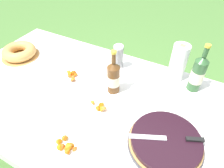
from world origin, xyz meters
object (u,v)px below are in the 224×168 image
at_px(cider_bottle_green, 198,74).
at_px(snack_plate_right, 70,147).
at_px(berry_tart, 165,142).
at_px(serving_knife, 173,138).
at_px(snack_plate_near, 98,106).
at_px(cup_stack, 118,57).
at_px(bundt_cake, 19,52).
at_px(cider_bottle_amber, 113,77).
at_px(snack_plate_left, 74,75).
at_px(paper_towel_roll, 178,63).

distance_m(cider_bottle_green, snack_plate_right, 0.90).
height_order(berry_tart, serving_knife, serving_knife).
relative_size(berry_tart, cider_bottle_green, 1.14).
bearing_deg(snack_plate_near, cup_stack, 99.89).
relative_size(berry_tart, bundt_cake, 1.32).
relative_size(cider_bottle_amber, snack_plate_left, 1.31).
height_order(cider_bottle_amber, snack_plate_near, cider_bottle_amber).
bearing_deg(cider_bottle_green, snack_plate_left, -160.43).
relative_size(cup_stack, snack_plate_right, 0.83).
height_order(berry_tart, cider_bottle_green, cider_bottle_green).
relative_size(bundt_cake, snack_plate_right, 1.29).
xyz_separation_m(cup_stack, paper_towel_roll, (0.42, 0.08, 0.04)).
distance_m(cider_bottle_green, cider_bottle_amber, 0.54).
bearing_deg(cup_stack, berry_tart, -43.12).
height_order(berry_tart, snack_plate_near, snack_plate_near).
bearing_deg(berry_tart, paper_towel_roll, 100.19).
height_order(cider_bottle_amber, snack_plate_right, cider_bottle_amber).
bearing_deg(bundt_cake, cider_bottle_amber, 0.12).
xyz_separation_m(serving_knife, snack_plate_left, (-0.77, 0.22, -0.05)).
bearing_deg(serving_knife, bundt_cake, -33.80).
relative_size(snack_plate_near, snack_plate_right, 0.88).
bearing_deg(serving_knife, cider_bottle_green, -115.69).
bearing_deg(snack_plate_left, paper_towel_roll, 27.29).
bearing_deg(berry_tart, snack_plate_right, -149.56).
distance_m(snack_plate_near, snack_plate_left, 0.35).
bearing_deg(serving_knife, snack_plate_right, 5.87).
distance_m(berry_tart, snack_plate_near, 0.45).
bearing_deg(snack_plate_right, cider_bottle_amber, 90.45).
xyz_separation_m(snack_plate_left, paper_towel_roll, (0.65, 0.33, 0.12)).
relative_size(cider_bottle_amber, snack_plate_near, 1.55).
bearing_deg(cider_bottle_green, serving_knife, -91.47).
bearing_deg(cup_stack, snack_plate_near, -80.11).
relative_size(bundt_cake, snack_plate_left, 1.24).
xyz_separation_m(serving_knife, cup_stack, (-0.54, 0.47, 0.03)).
distance_m(cider_bottle_green, paper_towel_roll, 0.15).
xyz_separation_m(serving_knife, paper_towel_roll, (-0.13, 0.55, 0.07)).
bearing_deg(cider_bottle_green, cup_stack, -177.47).
xyz_separation_m(cup_stack, cider_bottle_amber, (0.09, -0.25, 0.02)).
xyz_separation_m(cup_stack, cider_bottle_green, (0.56, 0.02, 0.04)).
relative_size(berry_tart, snack_plate_near, 1.94).
bearing_deg(berry_tart, snack_plate_near, 172.79).
height_order(berry_tart, snack_plate_right, snack_plate_right).
bearing_deg(paper_towel_roll, snack_plate_right, -111.71).
height_order(berry_tart, paper_towel_roll, paper_towel_roll).
relative_size(serving_knife, bundt_cake, 1.19).
relative_size(snack_plate_left, paper_towel_roll, 0.88).
xyz_separation_m(cider_bottle_green, snack_plate_left, (-0.79, -0.28, -0.12)).
xyz_separation_m(cider_bottle_green, snack_plate_right, (-0.46, -0.76, -0.12)).
distance_m(berry_tart, paper_towel_roll, 0.58).
height_order(serving_knife, snack_plate_right, serving_knife).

